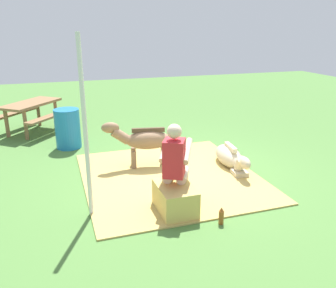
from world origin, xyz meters
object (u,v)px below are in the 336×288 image
Objects in this scene: person_seated at (175,163)px; water_barrel at (68,129)px; picnic_bench at (31,109)px; pony_standing at (144,140)px; hay_bale at (175,199)px; soda_bottle at (221,216)px; tent_pole_left at (85,130)px; pony_lying at (230,157)px.

water_barrel is (3.23, 1.31, -0.27)m from person_seated.
water_barrel reaches higher than picnic_bench.
pony_standing reaches higher than water_barrel.
hay_bale is 2.78× the size of soda_bottle.
hay_bale is 3.61m from water_barrel.
water_barrel reaches higher than soda_bottle.
water_barrel is 0.43× the size of picnic_bench.
pony_lying is at bearing -70.40° from tent_pole_left.
picnic_bench is at bearing 44.84° from pony_lying.
hay_bale reaches higher than soda_bottle.
water_barrel reaches higher than pony_lying.
hay_bale is at bearing 129.42° from pony_lying.
tent_pole_left is 4.68m from picnic_bench.
hay_bale is 2.00m from pony_lying.
pony_standing reaches higher than soda_bottle.
tent_pole_left is (0.32, 1.14, 1.03)m from hay_bale.
pony_standing is 2.35m from soda_bottle.
soda_bottle is 0.10× the size of tent_pole_left.
water_barrel is 3.17m from tent_pole_left.
water_barrel is at bearing 53.12° from pony_lying.
picnic_bench is at bearing 25.04° from soda_bottle.
hay_bale is at bearing 160.48° from person_seated.
person_seated reaches higher than hay_bale.
person_seated is at bearing 126.97° from pony_lying.
tent_pole_left is (0.81, 1.61, 1.11)m from soda_bottle.
pony_standing is 1.98m from tent_pole_left.
pony_standing reaches higher than pony_lying.
picnic_bench is at bearing 27.31° from water_barrel.
person_seated is 3.50m from water_barrel.
picnic_bench is (3.10, 2.03, 0.05)m from pony_standing.
soda_bottle is 0.29× the size of water_barrel.
person_seated is at bearing -156.22° from picnic_bench.
pony_standing is 0.67× the size of picnic_bench.
hay_bale is 0.52× the size of pony_standing.
pony_standing reaches higher than picnic_bench.
water_barrel is (3.87, 1.74, 0.30)m from soda_bottle.
pony_standing is 2.05m from water_barrel.
pony_lying is at bearing -126.88° from water_barrel.
hay_bale is 0.69m from soda_bottle.
soda_bottle is at bearing -154.96° from picnic_bench.
tent_pole_left reaches higher than hay_bale.
pony_lying is at bearing -50.58° from hay_bale.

